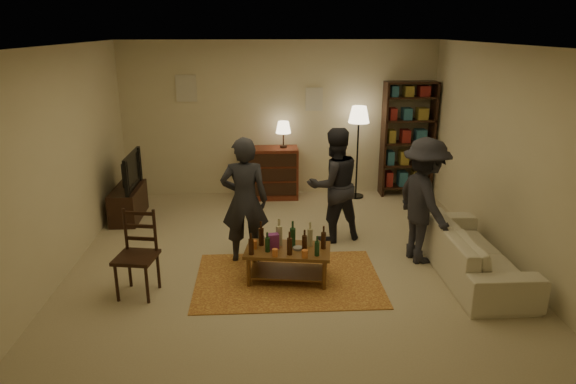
{
  "coord_description": "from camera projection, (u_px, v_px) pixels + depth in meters",
  "views": [
    {
      "loc": [
        -0.36,
        -5.98,
        2.9
      ],
      "look_at": [
        -0.02,
        0.1,
        0.94
      ],
      "focal_mm": 32.0,
      "sensor_mm": 36.0,
      "label": 1
    }
  ],
  "objects": [
    {
      "name": "floor",
      "position": [
        290.0,
        264.0,
        6.59
      ],
      "size": [
        6.0,
        6.0,
        0.0
      ],
      "primitive_type": "plane",
      "color": "#C6B793",
      "rests_on": "ground"
    },
    {
      "name": "room_shell",
      "position": [
        242.0,
        93.0,
        8.83
      ],
      "size": [
        6.0,
        6.0,
        6.0
      ],
      "color": "beige",
      "rests_on": "ground"
    },
    {
      "name": "rug",
      "position": [
        288.0,
        279.0,
        6.17
      ],
      "size": [
        2.2,
        1.5,
        0.01
      ],
      "primitive_type": "cube",
      "color": "brown",
      "rests_on": "ground"
    },
    {
      "name": "coffee_table",
      "position": [
        287.0,
        251.0,
        6.06
      ],
      "size": [
        1.06,
        0.68,
        0.75
      ],
      "rotation": [
        0.0,
        0.0,
        -0.15
      ],
      "color": "brown",
      "rests_on": "ground"
    },
    {
      "name": "dining_chair",
      "position": [
        138.0,
        250.0,
        5.74
      ],
      "size": [
        0.5,
        0.5,
        0.99
      ],
      "rotation": [
        0.0,
        0.0,
        -0.17
      ],
      "color": "black",
      "rests_on": "ground"
    },
    {
      "name": "tv_stand",
      "position": [
        128.0,
        195.0,
        8.06
      ],
      "size": [
        0.4,
        1.0,
        1.06
      ],
      "color": "black",
      "rests_on": "ground"
    },
    {
      "name": "dresser",
      "position": [
        270.0,
        172.0,
        9.02
      ],
      "size": [
        1.0,
        0.5,
        1.36
      ],
      "color": "brown",
      "rests_on": "ground"
    },
    {
      "name": "bookshelf",
      "position": [
        407.0,
        138.0,
        9.04
      ],
      "size": [
        0.9,
        0.34,
        2.02
      ],
      "color": "black",
      "rests_on": "ground"
    },
    {
      "name": "floor_lamp",
      "position": [
        359.0,
        121.0,
        8.76
      ],
      "size": [
        0.36,
        0.36,
        1.62
      ],
      "color": "black",
      "rests_on": "ground"
    },
    {
      "name": "sofa",
      "position": [
        472.0,
        251.0,
        6.24
      ],
      "size": [
        0.81,
        2.08,
        0.61
      ],
      "primitive_type": "imported",
      "rotation": [
        0.0,
        0.0,
        1.57
      ],
      "color": "beige",
      "rests_on": "ground"
    },
    {
      "name": "person_left",
      "position": [
        245.0,
        201.0,
        6.45
      ],
      "size": [
        0.6,
        0.4,
        1.64
      ],
      "primitive_type": "imported",
      "rotation": [
        0.0,
        0.0,
        3.12
      ],
      "color": "#23232A",
      "rests_on": "ground"
    },
    {
      "name": "person_right",
      "position": [
        334.0,
        185.0,
        7.13
      ],
      "size": [
        0.94,
        0.83,
        1.61
      ],
      "primitive_type": "imported",
      "rotation": [
        0.0,
        0.0,
        3.46
      ],
      "color": "#24242B",
      "rests_on": "ground"
    },
    {
      "name": "person_by_sofa",
      "position": [
        424.0,
        201.0,
        6.47
      ],
      "size": [
        0.81,
        1.15,
        1.62
      ],
      "primitive_type": "imported",
      "rotation": [
        0.0,
        0.0,
        1.79
      ],
      "color": "#24232B",
      "rests_on": "ground"
    }
  ]
}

